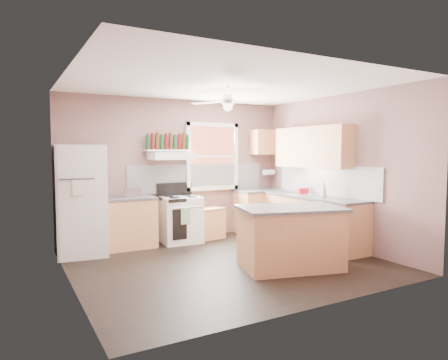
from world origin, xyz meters
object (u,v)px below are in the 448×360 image
stove (181,219)px  cart (208,223)px  toaster (133,192)px  refrigerator (82,200)px  island (290,239)px

stove → cart: (0.59, 0.04, -0.13)m
stove → cart: bearing=8.7°
toaster → cart: (1.48, 0.02, -0.69)m
stove → refrigerator: bearing=-173.1°
refrigerator → island: refrigerator is taller
island → cart: bearing=109.2°
stove → cart: stove is taller
refrigerator → stove: bearing=9.3°
refrigerator → toaster: bearing=13.2°
refrigerator → cart: size_ratio=3.05×
refrigerator → stove: (1.77, 0.08, -0.47)m
refrigerator → stove: refrigerator is taller
cart → toaster: bearing=172.1°
toaster → cart: toaster is taller
toaster → stove: size_ratio=0.33×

